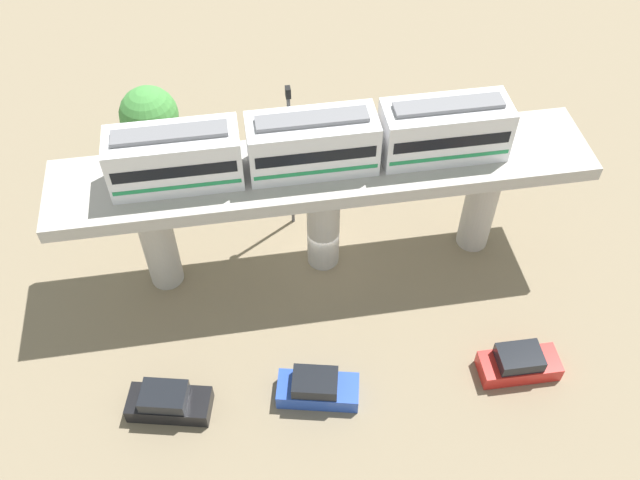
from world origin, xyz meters
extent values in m
plane|color=#84755B|center=(0.00, 0.00, 0.00)|extent=(120.00, 120.00, 0.00)
cylinder|color=#B7B2AA|center=(0.00, -9.38, 3.49)|extent=(1.90, 1.90, 6.97)
cylinder|color=#B7B2AA|center=(0.00, 0.00, 3.49)|extent=(1.90, 1.90, 6.97)
cylinder|color=#B7B2AA|center=(0.00, 9.38, 3.49)|extent=(1.90, 1.90, 6.97)
cube|color=#B7B2AA|center=(0.00, 0.00, 7.37)|extent=(5.20, 28.85, 0.80)
cube|color=white|center=(0.00, -6.36, 9.27)|extent=(2.60, 6.60, 3.00)
cube|color=black|center=(0.00, -6.36, 9.52)|extent=(2.64, 6.07, 0.70)
cube|color=#1E8C4C|center=(0.00, -6.36, 8.52)|extent=(2.64, 6.34, 0.24)
cube|color=slate|center=(0.00, -6.36, 10.89)|extent=(1.10, 5.61, 0.24)
cube|color=white|center=(0.00, 0.59, 9.27)|extent=(2.60, 6.60, 3.00)
cube|color=black|center=(0.00, 0.59, 9.52)|extent=(2.64, 6.07, 0.70)
cube|color=#1E8C4C|center=(0.00, 0.59, 8.52)|extent=(2.64, 6.34, 0.24)
cube|color=slate|center=(0.00, 0.59, 10.89)|extent=(1.10, 5.61, 0.24)
cube|color=white|center=(0.00, 7.54, 9.27)|extent=(2.60, 6.60, 3.00)
cube|color=black|center=(0.00, 7.54, 9.52)|extent=(2.64, 6.07, 0.70)
cube|color=#1E8C4C|center=(0.00, 7.54, 8.52)|extent=(2.64, 6.34, 0.24)
cube|color=slate|center=(0.00, 7.54, 10.89)|extent=(1.10, 5.61, 0.24)
cube|color=#284CB7|center=(-9.11, 1.74, 0.50)|extent=(2.67, 4.49, 1.00)
cube|color=black|center=(-9.11, 1.89, 1.38)|extent=(2.10, 2.60, 0.76)
cube|color=black|center=(-8.71, 9.33, 0.50)|extent=(2.69, 4.49, 1.00)
cube|color=black|center=(-8.71, 9.48, 1.38)|extent=(2.11, 2.61, 0.76)
cube|color=red|center=(-9.34, -9.02, 0.50)|extent=(1.89, 4.24, 1.00)
cube|color=black|center=(-9.34, -8.87, 1.38)|extent=(1.69, 2.33, 0.76)
cylinder|color=brown|center=(10.54, 9.82, 1.45)|extent=(0.36, 0.36, 2.91)
sphere|color=#479342|center=(10.54, 9.82, 3.96)|extent=(3.84, 3.84, 3.84)
cylinder|color=#4C4C51|center=(3.40, 1.38, 4.89)|extent=(0.20, 0.20, 9.77)
cube|color=black|center=(3.40, 1.38, 10.07)|extent=(0.44, 0.28, 0.60)
camera|label=1|loc=(-26.65, 4.40, 32.69)|focal=39.01mm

